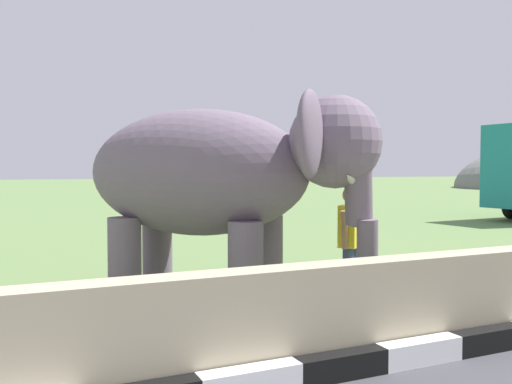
{
  "coord_description": "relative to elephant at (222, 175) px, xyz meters",
  "views": [
    {
      "loc": [
        0.97,
        -0.8,
        1.89
      ],
      "look_at": [
        3.93,
        5.68,
        1.6
      ],
      "focal_mm": 38.64,
      "sensor_mm": 36.0,
      "label": 1
    }
  ],
  "objects": [
    {
      "name": "barrier_parapet",
      "position": [
        -1.6,
        -2.4,
        -1.32
      ],
      "size": [
        28.0,
        0.36,
        1.0
      ],
      "primitive_type": "cube",
      "color": "tan",
      "rests_on": "ground_plane"
    },
    {
      "name": "elephant",
      "position": [
        0.0,
        0.0,
        0.0
      ],
      "size": [
        3.87,
        3.79,
        2.81
      ],
      "color": "slate",
      "rests_on": "ground_plane"
    },
    {
      "name": "person_handler",
      "position": [
        1.72,
        -0.46,
        -0.89
      ],
      "size": [
        0.57,
        0.47,
        1.66
      ],
      "color": "navy",
      "rests_on": "ground_plane"
    }
  ]
}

